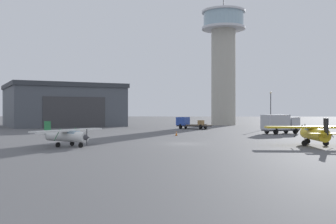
{
  "coord_description": "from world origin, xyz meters",
  "views": [
    {
      "loc": [
        1.19,
        -45.33,
        3.83
      ],
      "look_at": [
        -2.8,
        17.46,
        3.56
      ],
      "focal_mm": 42.35,
      "sensor_mm": 36.0,
      "label": 1
    }
  ],
  "objects": [
    {
      "name": "ground_plane",
      "position": [
        0.0,
        0.0,
        0.0
      ],
      "size": [
        400.0,
        400.0,
        0.0
      ],
      "primitive_type": "plane",
      "color": "#545456"
    },
    {
      "name": "control_tower",
      "position": [
        9.07,
        58.4,
        17.68
      ],
      "size": [
        11.22,
        11.22,
        33.68
      ],
      "color": "#B2AD9E",
      "rests_on": "ground_plane"
    },
    {
      "name": "hangar",
      "position": [
        -30.88,
        50.04,
        5.06
      ],
      "size": [
        34.49,
        33.94,
        10.08
      ],
      "rotation": [
        0.0,
        0.0,
        -1.02
      ],
      "color": "#4C5159",
      "rests_on": "ground_plane"
    },
    {
      "name": "airplane_yellow",
      "position": [
        14.27,
        -1.88,
        1.42
      ],
      "size": [
        10.3,
        8.1,
        3.05
      ],
      "rotation": [
        0.0,
        0.0,
        1.59
      ],
      "color": "gold",
      "rests_on": "ground_plane"
    },
    {
      "name": "airplane_white",
      "position": [
        -12.2,
        -4.43,
        1.23
      ],
      "size": [
        6.74,
        8.38,
        2.64
      ],
      "rotation": [
        0.0,
        0.0,
        5.76
      ],
      "color": "white",
      "rests_on": "ground_plane"
    },
    {
      "name": "truck_flatbed_blue",
      "position": [
        0.31,
        36.48,
        1.2
      ],
      "size": [
        7.44,
        5.44,
        2.42
      ],
      "rotation": [
        0.0,
        0.0,
        2.67
      ],
      "color": "#38383D",
      "rests_on": "ground_plane"
    },
    {
      "name": "truck_box_silver",
      "position": [
        15.23,
        20.0,
        1.74
      ],
      "size": [
        6.49,
        4.95,
        3.12
      ],
      "rotation": [
        0.0,
        0.0,
        0.46
      ],
      "color": "#38383D",
      "rests_on": "ground_plane"
    },
    {
      "name": "light_post_east",
      "position": [
        18.1,
        42.24,
        4.75
      ],
      "size": [
        0.44,
        0.44,
        7.89
      ],
      "color": "#38383D",
      "rests_on": "ground_plane"
    },
    {
      "name": "traffic_cone_near_left",
      "position": [
        -1.32,
        14.26,
        0.36
      ],
      "size": [
        0.36,
        0.36,
        0.73
      ],
      "color": "black",
      "rests_on": "ground_plane"
    }
  ]
}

